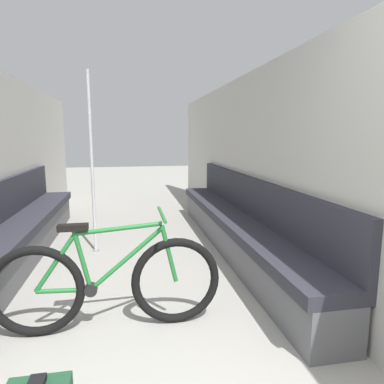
# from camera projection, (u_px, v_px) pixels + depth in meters

# --- Properties ---
(wall_right) EXTENTS (0.10, 9.05, 2.14)m
(wall_right) POSITION_uv_depth(u_px,v_px,m) (259.00, 163.00, 4.03)
(wall_right) COLOR beige
(wall_right) RESTS_ON ground
(bench_seat_row_left) EXTENTS (0.45, 4.28, 0.90)m
(bench_seat_row_left) POSITION_uv_depth(u_px,v_px,m) (15.00, 238.00, 3.68)
(bench_seat_row_left) COLOR #5B5B60
(bench_seat_row_left) RESTS_ON ground
(bench_seat_row_right) EXTENTS (0.45, 4.28, 0.90)m
(bench_seat_row_right) POSITION_uv_depth(u_px,v_px,m) (236.00, 227.00, 4.13)
(bench_seat_row_right) COLOR #5B5B60
(bench_seat_row_right) RESTS_ON ground
(bicycle) EXTENTS (1.63, 0.46, 0.85)m
(bicycle) POSITION_uv_depth(u_px,v_px,m) (108.00, 284.00, 2.43)
(bicycle) COLOR black
(bicycle) RESTS_ON ground
(grab_pole_near) EXTENTS (0.08, 0.08, 2.12)m
(grab_pole_near) POSITION_uv_depth(u_px,v_px,m) (92.00, 166.00, 4.00)
(grab_pole_near) COLOR gray
(grab_pole_near) RESTS_ON ground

